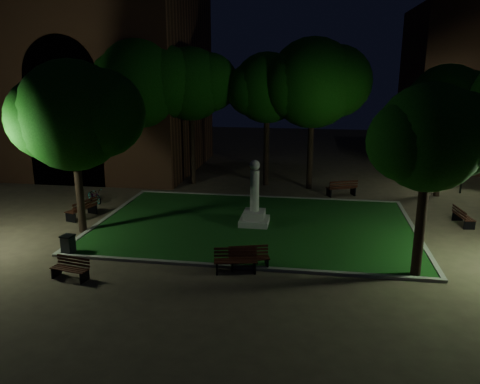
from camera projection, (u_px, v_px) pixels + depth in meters
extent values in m
plane|color=#4E402F|center=(249.00, 240.00, 21.05)|extent=(80.00, 80.00, 0.00)
cube|color=#154313|center=(254.00, 225.00, 22.95)|extent=(15.00, 10.00, 0.08)
cube|color=slate|center=(237.00, 267.00, 18.08)|extent=(15.40, 0.20, 0.12)
cube|color=slate|center=(265.00, 197.00, 27.80)|extent=(15.40, 0.20, 0.12)
cube|color=slate|center=(108.00, 217.00, 24.10)|extent=(0.20, 10.00, 0.12)
cube|color=slate|center=(416.00, 233.00, 21.78)|extent=(0.20, 10.00, 0.12)
cube|color=#A49E95|center=(254.00, 221.00, 22.90)|extent=(1.40, 1.40, 0.30)
cube|color=#A49E95|center=(254.00, 214.00, 22.81)|extent=(1.00, 1.00, 0.40)
cylinder|color=#A49E95|center=(255.00, 191.00, 22.49)|extent=(0.44, 0.44, 2.00)
sphere|color=#A49E95|center=(255.00, 165.00, 22.17)|extent=(0.50, 0.50, 0.50)
cube|color=#552F1E|center=(63.00, 67.00, 34.89)|extent=(20.00, 12.00, 15.00)
cube|color=black|center=(76.00, 129.00, 31.18)|extent=(5.00, 3.00, 7.00)
cylinder|color=black|center=(71.00, 76.00, 30.27)|extent=(5.00, 3.00, 5.00)
plane|color=#FF4A1E|center=(85.00, 127.00, 32.32)|extent=(6.30, 0.00, 6.30)
cylinder|color=black|center=(80.00, 191.00, 21.61)|extent=(0.36, 0.36, 3.98)
sphere|color=#0E430B|center=(73.00, 115.00, 20.71)|extent=(4.94, 4.94, 4.94)
sphere|color=#0E430B|center=(101.00, 113.00, 20.69)|extent=(3.96, 3.96, 3.96)
sphere|color=#0E430B|center=(48.00, 118.00, 20.60)|extent=(3.71, 3.71, 3.71)
cylinder|color=black|center=(192.00, 146.00, 30.66)|extent=(0.36, 0.36, 5.10)
sphere|color=#0E430B|center=(191.00, 84.00, 29.64)|extent=(4.63, 4.63, 4.63)
sphere|color=#0E430B|center=(209.00, 82.00, 29.62)|extent=(3.70, 3.70, 3.70)
sphere|color=#0E430B|center=(175.00, 86.00, 29.52)|extent=(3.47, 3.47, 3.47)
cylinder|color=black|center=(310.00, 150.00, 29.36)|extent=(0.36, 0.36, 4.95)
sphere|color=#0E430B|center=(313.00, 83.00, 28.30)|extent=(5.46, 5.46, 5.46)
sphere|color=#0E430B|center=(336.00, 81.00, 28.25)|extent=(4.37, 4.37, 4.37)
sphere|color=#0E430B|center=(295.00, 85.00, 28.20)|extent=(4.10, 4.10, 4.10)
cylinder|color=black|center=(440.00, 162.00, 27.70)|extent=(0.36, 0.36, 4.22)
sphere|color=#0E430B|center=(447.00, 103.00, 26.81)|extent=(4.40, 4.40, 4.40)
sphere|color=#0E430B|center=(466.00, 101.00, 26.80)|extent=(3.52, 3.52, 3.52)
sphere|color=#0E430B|center=(432.00, 105.00, 26.68)|extent=(3.30, 3.30, 3.30)
cylinder|color=black|center=(420.00, 225.00, 16.90)|extent=(0.36, 0.36, 4.05)
sphere|color=#0E430B|center=(430.00, 138.00, 16.08)|extent=(3.78, 3.78, 3.78)
sphere|color=#0E430B|center=(457.00, 135.00, 16.10)|extent=(3.02, 3.02, 3.02)
sphere|color=#0E430B|center=(408.00, 141.00, 15.94)|extent=(2.84, 2.84, 2.84)
cylinder|color=black|center=(145.00, 149.00, 30.15)|extent=(0.36, 0.36, 4.83)
sphere|color=#0E430B|center=(142.00, 84.00, 29.08)|extent=(5.67, 5.67, 5.67)
sphere|color=#0E430B|center=(165.00, 82.00, 29.03)|extent=(4.54, 4.54, 4.54)
sphere|color=#0E430B|center=(123.00, 85.00, 28.99)|extent=(4.25, 4.25, 4.25)
cylinder|color=black|center=(266.00, 148.00, 30.28)|extent=(0.36, 0.36, 4.95)
sphere|color=#0E430B|center=(267.00, 88.00, 29.30)|extent=(4.41, 4.41, 4.41)
sphere|color=#0E430B|center=(285.00, 86.00, 29.29)|extent=(3.53, 3.53, 3.53)
sphere|color=#0E430B|center=(253.00, 90.00, 29.17)|extent=(3.31, 3.31, 3.31)
cylinder|color=black|center=(98.00, 152.00, 31.87)|extent=(0.12, 0.12, 3.87)
cylinder|color=black|center=(95.00, 123.00, 31.37)|extent=(0.90, 0.08, 0.08)
sphere|color=#D8FFD8|center=(89.00, 123.00, 31.44)|extent=(0.28, 0.28, 0.28)
sphere|color=#D8FFD8|center=(102.00, 124.00, 31.30)|extent=(0.28, 0.28, 0.28)
cylinder|color=black|center=(464.00, 160.00, 28.32)|extent=(0.12, 0.12, 4.12)
cylinder|color=black|center=(468.00, 126.00, 27.79)|extent=(0.90, 0.08, 0.08)
sphere|color=#D8FFD8|center=(460.00, 126.00, 27.86)|extent=(0.28, 0.28, 0.28)
sphere|color=#D8FFD8|center=(476.00, 127.00, 27.72)|extent=(0.28, 0.28, 0.28)
cube|color=black|center=(232.00, 264.00, 17.94)|extent=(0.21, 0.53, 0.43)
cube|color=black|center=(267.00, 262.00, 18.11)|extent=(0.21, 0.53, 0.43)
cube|color=#35160C|center=(250.00, 260.00, 17.76)|extent=(1.52, 0.52, 0.04)
cube|color=#35160C|center=(249.00, 259.00, 17.89)|extent=(1.52, 0.52, 0.04)
cube|color=#35160C|center=(249.00, 257.00, 18.02)|extent=(1.52, 0.52, 0.04)
cube|color=#35160C|center=(248.00, 256.00, 18.15)|extent=(1.52, 0.52, 0.04)
cube|color=#35160C|center=(248.00, 253.00, 18.18)|extent=(1.51, 0.49, 0.09)
cube|color=#35160C|center=(248.00, 250.00, 18.15)|extent=(1.51, 0.49, 0.09)
cube|color=#35160C|center=(248.00, 247.00, 18.11)|extent=(1.51, 0.49, 0.09)
cube|color=black|center=(217.00, 267.00, 17.69)|extent=(0.17, 0.56, 0.45)
cube|color=black|center=(254.00, 266.00, 17.75)|extent=(0.17, 0.56, 0.45)
cube|color=#35160C|center=(236.00, 263.00, 17.44)|extent=(1.62, 0.42, 0.04)
cube|color=#35160C|center=(236.00, 262.00, 17.58)|extent=(1.62, 0.42, 0.04)
cube|color=#35160C|center=(236.00, 260.00, 17.72)|extent=(1.62, 0.42, 0.04)
cube|color=#35160C|center=(235.00, 259.00, 17.86)|extent=(1.62, 0.42, 0.04)
cube|color=#35160C|center=(235.00, 255.00, 17.89)|extent=(1.61, 0.39, 0.10)
cube|color=#35160C|center=(235.00, 252.00, 17.85)|extent=(1.61, 0.39, 0.10)
cube|color=#35160C|center=(235.00, 248.00, 17.81)|extent=(1.61, 0.39, 0.10)
cube|color=black|center=(56.00, 271.00, 17.36)|extent=(0.14, 0.50, 0.40)
cube|color=black|center=(85.00, 276.00, 16.95)|extent=(0.14, 0.50, 0.40)
cube|color=#35160C|center=(66.00, 271.00, 16.92)|extent=(1.43, 0.34, 0.04)
cube|color=#35160C|center=(68.00, 269.00, 17.03)|extent=(1.43, 0.34, 0.04)
cube|color=#35160C|center=(71.00, 268.00, 17.15)|extent=(1.43, 0.34, 0.04)
cube|color=#35160C|center=(73.00, 267.00, 17.26)|extent=(1.43, 0.34, 0.04)
cube|color=#35160C|center=(74.00, 264.00, 17.29)|extent=(1.42, 0.31, 0.09)
cube|color=#35160C|center=(73.00, 261.00, 17.25)|extent=(1.42, 0.31, 0.09)
cube|color=#35160C|center=(73.00, 258.00, 17.22)|extent=(1.42, 0.31, 0.09)
cube|color=black|center=(92.00, 209.00, 24.78)|extent=(0.61, 0.23, 0.49)
cube|color=black|center=(71.00, 217.00, 23.41)|extent=(0.61, 0.23, 0.49)
cube|color=#35160C|center=(78.00, 208.00, 24.13)|extent=(0.57, 1.75, 0.04)
cube|color=#35160C|center=(80.00, 208.00, 24.06)|extent=(0.57, 1.75, 0.04)
cube|color=#35160C|center=(82.00, 209.00, 24.00)|extent=(0.57, 1.75, 0.04)
cube|color=#35160C|center=(85.00, 209.00, 23.94)|extent=(0.57, 1.75, 0.04)
cube|color=#35160C|center=(86.00, 207.00, 23.88)|extent=(0.53, 1.74, 0.11)
cube|color=#35160C|center=(85.00, 204.00, 23.84)|extent=(0.53, 1.74, 0.11)
cube|color=#35160C|center=(85.00, 201.00, 23.80)|extent=(0.53, 1.74, 0.11)
cube|color=black|center=(469.00, 225.00, 22.35)|extent=(0.54, 0.13, 0.43)
cube|color=black|center=(457.00, 217.00, 23.66)|extent=(0.54, 0.13, 0.43)
cube|color=#35160C|center=(468.00, 217.00, 22.94)|extent=(0.29, 1.56, 0.04)
cube|color=#35160C|center=(465.00, 216.00, 22.94)|extent=(0.29, 1.56, 0.04)
cube|color=#35160C|center=(463.00, 216.00, 22.95)|extent=(0.29, 1.56, 0.04)
cube|color=#35160C|center=(460.00, 216.00, 22.95)|extent=(0.29, 1.56, 0.04)
cube|color=#35160C|center=(459.00, 215.00, 22.93)|extent=(0.26, 1.55, 0.09)
cube|color=#35160C|center=(459.00, 212.00, 22.89)|extent=(0.26, 1.55, 0.09)
cube|color=#35160C|center=(460.00, 209.00, 22.86)|extent=(0.26, 1.55, 0.09)
cube|color=black|center=(353.00, 191.00, 28.40)|extent=(0.30, 0.60, 0.49)
cube|color=black|center=(329.00, 192.00, 28.06)|extent=(0.30, 0.60, 0.49)
cube|color=#35160C|center=(340.00, 187.00, 28.40)|extent=(1.71, 0.77, 0.04)
cube|color=#35160C|center=(341.00, 187.00, 28.25)|extent=(1.71, 0.77, 0.04)
cube|color=#35160C|center=(342.00, 188.00, 28.10)|extent=(1.71, 0.77, 0.04)
cube|color=#35160C|center=(343.00, 188.00, 27.95)|extent=(1.71, 0.77, 0.04)
cube|color=#35160C|center=(344.00, 187.00, 27.86)|extent=(1.69, 0.74, 0.11)
cube|color=#35160C|center=(344.00, 184.00, 27.82)|extent=(1.69, 0.74, 0.11)
cube|color=#35160C|center=(344.00, 182.00, 27.78)|extent=(1.69, 0.74, 0.11)
cube|color=black|center=(68.00, 245.00, 19.35)|extent=(0.50, 0.50, 0.78)
cube|color=black|center=(67.00, 236.00, 19.24)|extent=(0.56, 0.56, 0.05)
imported|color=black|center=(94.00, 196.00, 26.78)|extent=(1.57, 1.40, 0.82)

